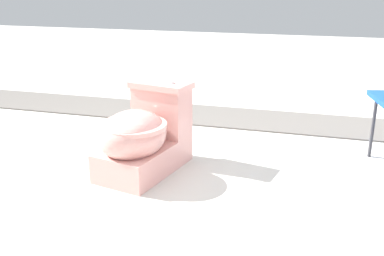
# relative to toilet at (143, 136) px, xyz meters

# --- Properties ---
(ground_plane) EXTENTS (14.00, 14.00, 0.00)m
(ground_plane) POSITION_rel_toilet_xyz_m (0.07, -0.07, -0.22)
(ground_plane) COLOR beige
(gravel_strip) EXTENTS (0.56, 8.00, 0.01)m
(gravel_strip) POSITION_rel_toilet_xyz_m (-1.19, 0.43, -0.21)
(gravel_strip) COLOR #605B56
(gravel_strip) RESTS_ON ground
(toilet) EXTENTS (0.70, 0.50, 0.52)m
(toilet) POSITION_rel_toilet_xyz_m (0.00, 0.00, 0.00)
(toilet) COLOR #E09E93
(toilet) RESTS_ON ground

